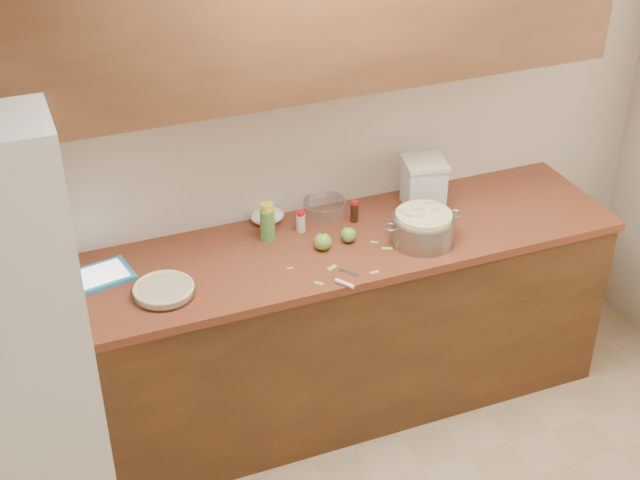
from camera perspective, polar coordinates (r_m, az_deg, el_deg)
name	(u,v)px	position (r m, az deg, el deg)	size (l,w,h in m)	color
room_shell	(525,385)	(2.65, 12.98, -9.02)	(3.60, 3.60, 3.60)	tan
counter_run	(329,326)	(4.17, 0.61, -5.54)	(2.64, 0.68, 0.92)	#573318
upper_cabinets	(317,1)	(3.61, -0.22, 15.03)	(2.60, 0.34, 0.70)	brown
pie	(164,290)	(3.63, -9.97, -3.17)	(0.26, 0.26, 0.04)	silver
colander	(423,228)	(3.92, 6.61, 0.78)	(0.38, 0.28, 0.14)	gray
flour_canister	(424,183)	(4.17, 6.65, 3.63)	(0.23, 0.23, 0.24)	silver
tablet	(101,276)	(3.79, -13.85, -2.22)	(0.28, 0.23, 0.02)	teal
paring_knife	(345,282)	(3.65, 1.62, -2.69)	(0.12, 0.16, 0.02)	gray
lemon_bottle	(267,222)	(3.90, -3.39, 1.13)	(0.07, 0.07, 0.18)	#4C8C38
cinnamon_shaker	(301,222)	(3.98, -1.24, 1.17)	(0.04, 0.04, 0.10)	beige
vanilla_bottle	(354,211)	(4.05, 2.21, 1.84)	(0.04, 0.04, 0.11)	black
mixing_bowl	(324,207)	(4.11, 0.28, 2.15)	(0.20, 0.20, 0.07)	silver
paper_towel	(267,216)	(4.06, -3.39, 1.55)	(0.16, 0.13, 0.06)	white
apple_left	(323,242)	(3.85, 0.17, -0.11)	(0.08, 0.08, 0.09)	#6C9E34
apple_center	(348,235)	(3.91, 1.83, 0.33)	(0.07, 0.07, 0.08)	#6C9E34
peel_a	(319,283)	(3.65, -0.08, -2.78)	(0.04, 0.02, 0.00)	#98C55F
peel_b	(290,268)	(3.74, -1.94, -1.81)	(0.03, 0.01, 0.00)	#98C55F
peel_c	(387,248)	(3.88, 4.31, -0.54)	(0.05, 0.02, 0.00)	#98C55F
peel_d	(374,242)	(3.92, 3.48, -0.14)	(0.03, 0.01, 0.00)	#98C55F
peel_e	(332,268)	(3.75, 0.78, -1.78)	(0.05, 0.02, 0.00)	#98C55F
peel_f	(374,272)	(3.72, 3.48, -2.08)	(0.04, 0.02, 0.00)	#98C55F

